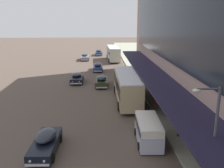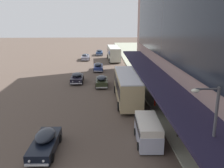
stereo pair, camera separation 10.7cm
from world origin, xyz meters
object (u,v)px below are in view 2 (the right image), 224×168
at_px(sedan_lead_near, 77,78).
at_px(sedan_second_mid, 99,52).
at_px(transit_bus_kerbside_front, 127,86).
at_px(pedestrian_at_kerb, 179,125).
at_px(sedan_trailing_near, 122,74).
at_px(vw_van, 148,129).
at_px(sedan_oncoming_front, 85,57).
at_px(fire_hydrant, 155,103).
at_px(sedan_oncoming_rear, 102,81).
at_px(sedan_trailing_mid, 98,67).
at_px(sedan_far_back, 45,142).
at_px(street_lamp, 210,134).
at_px(transit_bus_kerbside_rear, 114,53).

relative_size(sedan_lead_near, sedan_second_mid, 1.06).
distance_m(transit_bus_kerbside_front, pedestrian_at_kerb, 10.34).
bearing_deg(sedan_trailing_near, vw_van, -89.28).
bearing_deg(sedan_oncoming_front, sedan_trailing_near, -69.75).
distance_m(transit_bus_kerbside_front, sedan_second_mid, 38.99).
relative_size(sedan_lead_near, fire_hydrant, 6.56).
xyz_separation_m(sedan_oncoming_rear, sedan_trailing_mid, (-0.60, 11.34, -0.04)).
bearing_deg(sedan_far_back, street_lamp, -28.55).
bearing_deg(fire_hydrant, sedan_second_mid, 98.94).
height_order(transit_bus_kerbside_front, transit_bus_kerbside_rear, transit_bus_kerbside_front).
xyz_separation_m(transit_bus_kerbside_rear, sedan_trailing_near, (0.39, -18.10, -1.12)).
height_order(sedan_oncoming_front, sedan_far_back, sedan_far_back).
distance_m(sedan_trailing_mid, pedestrian_at_kerb, 29.00).
bearing_deg(pedestrian_at_kerb, sedan_lead_near, 117.92).
bearing_deg(transit_bus_kerbside_front, pedestrian_at_kerb, -71.06).
height_order(transit_bus_kerbside_rear, street_lamp, street_lamp).
height_order(transit_bus_kerbside_rear, sedan_oncoming_front, transit_bus_kerbside_rear).
bearing_deg(sedan_second_mid, fire_hydrant, -81.06).
height_order(sedan_oncoming_front, pedestrian_at_kerb, pedestrian_at_kerb).
bearing_deg(sedan_trailing_near, sedan_oncoming_front, 110.25).
bearing_deg(pedestrian_at_kerb, transit_bus_kerbside_front, 108.94).
relative_size(sedan_lead_near, sedan_trailing_mid, 0.93).
height_order(sedan_lead_near, sedan_oncoming_rear, sedan_oncoming_rear).
bearing_deg(sedan_far_back, sedan_oncoming_rear, 76.77).
height_order(sedan_lead_near, street_lamp, street_lamp).
bearing_deg(fire_hydrant, sedan_oncoming_rear, 123.11).
bearing_deg(sedan_lead_near, transit_bus_kerbside_rear, 71.52).
relative_size(sedan_oncoming_front, vw_van, 1.05).
height_order(sedan_far_back, vw_van, vw_van).
relative_size(transit_bus_kerbside_front, street_lamp, 1.63).
bearing_deg(sedan_oncoming_rear, vw_van, -78.19).
bearing_deg(sedan_trailing_mid, sedan_second_mid, 89.59).
height_order(transit_bus_kerbside_front, sedan_second_mid, transit_bus_kerbside_front).
bearing_deg(transit_bus_kerbside_rear, street_lamp, -86.70).
bearing_deg(transit_bus_kerbside_front, sedan_oncoming_rear, 113.25).
height_order(sedan_oncoming_front, fire_hydrant, sedan_oncoming_front).
relative_size(sedan_oncoming_front, fire_hydrant, 6.93).
height_order(sedan_second_mid, fire_hydrant, sedan_second_mid).
bearing_deg(sedan_second_mid, street_lamp, -83.74).
xyz_separation_m(sedan_oncoming_rear, sedan_oncoming_front, (-3.76, 24.03, -0.07)).
relative_size(sedan_trailing_near, pedestrian_at_kerb, 2.32).
height_order(pedestrian_at_kerb, fire_hydrant, pedestrian_at_kerb).
bearing_deg(vw_van, sedan_lead_near, 110.64).
bearing_deg(fire_hydrant, pedestrian_at_kerb, -87.11).
bearing_deg(transit_bus_kerbside_rear, sedan_oncoming_rear, -97.40).
relative_size(sedan_oncoming_rear, sedan_second_mid, 1.06).
height_order(sedan_trailing_mid, street_lamp, street_lamp).
xyz_separation_m(sedan_oncoming_rear, vw_van, (3.63, -17.37, 0.31)).
height_order(vw_van, fire_hydrant, vw_van).
bearing_deg(sedan_trailing_near, sedan_trailing_mid, 120.89).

